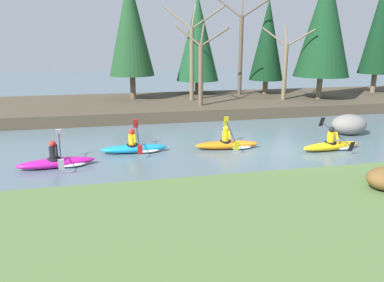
# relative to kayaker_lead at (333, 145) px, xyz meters

# --- Properties ---
(ground_plane) EXTENTS (90.00, 90.00, 0.00)m
(ground_plane) POSITION_rel_kayaker_lead_xyz_m (-2.42, 0.46, -0.20)
(ground_plane) COLOR slate
(riverbank_far) EXTENTS (44.00, 8.23, 0.65)m
(riverbank_far) POSITION_rel_kayaker_lead_xyz_m (-2.42, 10.68, 0.13)
(riverbank_far) COLOR #4C4233
(riverbank_far) RESTS_ON ground
(conifer_tree_far_left) EXTENTS (2.94, 2.94, 7.88)m
(conifer_tree_far_left) POSITION_rel_kayaker_lead_xyz_m (-7.58, 11.78, 5.16)
(conifer_tree_far_left) COLOR brown
(conifer_tree_far_left) RESTS_ON riverbank_far
(conifer_tree_left) EXTENTS (3.05, 3.05, 6.94)m
(conifer_tree_left) POSITION_rel_kayaker_lead_xyz_m (-2.80, 13.31, 4.40)
(conifer_tree_left) COLOR brown
(conifer_tree_left) RESTS_ON riverbank_far
(conifer_tree_mid_left) EXTENTS (2.45, 2.45, 6.64)m
(conifer_tree_mid_left) POSITION_rel_kayaker_lead_xyz_m (2.14, 12.43, 4.26)
(conifer_tree_mid_left) COLOR #7A664C
(conifer_tree_mid_left) RESTS_ON riverbank_far
(conifer_tree_centre) EXTENTS (3.59, 3.59, 8.29)m
(conifer_tree_centre) POSITION_rel_kayaker_lead_xyz_m (4.66, 9.28, 5.34)
(conifer_tree_centre) COLOR #7A664C
(conifer_tree_centre) RESTS_ON riverbank_far
(conifer_tree_mid_right) EXTENTS (2.49, 2.49, 8.40)m
(conifer_tree_mid_right) POSITION_rel_kayaker_lead_xyz_m (10.36, 11.28, 5.34)
(conifer_tree_mid_right) COLOR #7A664C
(conifer_tree_mid_right) RESTS_ON riverbank_far
(bare_tree_upstream) EXTENTS (3.43, 3.39, 6.21)m
(bare_tree_upstream) POSITION_rel_kayaker_lead_xyz_m (-3.80, 10.62, 3.38)
(bare_tree_upstream) COLOR #7A664C
(bare_tree_upstream) RESTS_ON riverbank_far
(bare_tree_mid_upstream) EXTENTS (2.70, 2.67, 4.82)m
(bare_tree_mid_upstream) POSITION_rel_kayaker_lead_xyz_m (-3.74, 8.38, 2.73)
(bare_tree_mid_upstream) COLOR brown
(bare_tree_mid_upstream) RESTS_ON riverbank_far
(bare_tree_mid_downstream) EXTENTS (4.02, 3.97, 7.33)m
(bare_tree_mid_downstream) POSITION_rel_kayaker_lead_xyz_m (0.15, 12.44, 3.90)
(bare_tree_mid_downstream) COLOR brown
(bare_tree_mid_downstream) RESTS_ON riverbank_far
(bare_tree_downstream) EXTENTS (2.68, 2.65, 4.79)m
(bare_tree_downstream) POSITION_rel_kayaker_lead_xyz_m (2.19, 9.46, 2.71)
(bare_tree_downstream) COLOR #7A664C
(bare_tree_downstream) RESTS_ON riverbank_far
(kayaker_lead) EXTENTS (2.80, 2.07, 1.20)m
(kayaker_lead) POSITION_rel_kayaker_lead_xyz_m (0.00, 0.00, 0.00)
(kayaker_lead) COLOR yellow
(kayaker_lead) RESTS_ON ground
(kayaker_middle) EXTENTS (2.79, 2.07, 1.20)m
(kayaker_middle) POSITION_rel_kayaker_lead_xyz_m (-4.23, 1.08, 0.00)
(kayaker_middle) COLOR orange
(kayaker_middle) RESTS_ON ground
(kayaker_trailing) EXTENTS (2.77, 2.06, 1.20)m
(kayaker_trailing) POSITION_rel_kayaker_lead_xyz_m (-8.12, 1.35, 0.00)
(kayaker_trailing) COLOR #1993D6
(kayaker_trailing) RESTS_ON ground
(kayaker_far_back) EXTENTS (2.80, 2.07, 1.20)m
(kayaker_far_back) POSITION_rel_kayaker_lead_xyz_m (-11.00, 0.09, 0.00)
(kayaker_far_back) COLOR #C61999
(kayaker_far_back) RESTS_ON ground
(boulder_midstream) EXTENTS (1.73, 1.36, 0.98)m
(boulder_midstream) POSITION_rel_kayaker_lead_xyz_m (2.25, 2.28, 0.29)
(boulder_midstream) COLOR gray
(boulder_midstream) RESTS_ON ground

